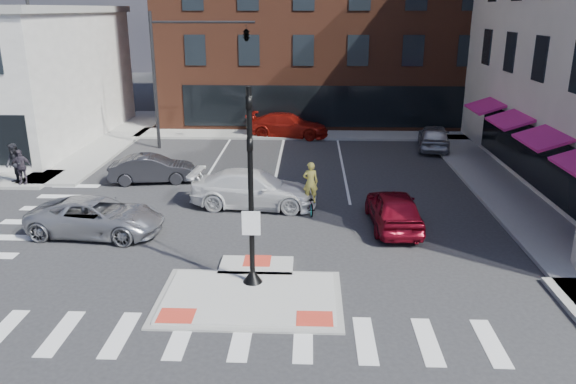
{
  "coord_description": "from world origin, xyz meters",
  "views": [
    {
      "loc": [
        1.71,
        -15.13,
        8.15
      ],
      "look_at": [
        0.96,
        3.59,
        2.0
      ],
      "focal_mm": 35.0,
      "sensor_mm": 36.0,
      "label": 1
    }
  ],
  "objects_px": {
    "silver_suv": "(97,217)",
    "bg_car_red": "(288,125)",
    "white_pickup": "(254,189)",
    "pedestrian_a": "(15,164)",
    "bg_car_dark": "(152,169)",
    "cyclist": "(310,196)",
    "red_sedan": "(394,209)",
    "pedestrian_b": "(21,167)",
    "bg_car_silver": "(434,137)"
  },
  "relations": [
    {
      "from": "red_sedan",
      "to": "white_pickup",
      "type": "bearing_deg",
      "value": -23.17
    },
    {
      "from": "bg_car_silver",
      "to": "bg_car_red",
      "type": "relative_size",
      "value": 0.84
    },
    {
      "from": "white_pickup",
      "to": "pedestrian_b",
      "type": "distance_m",
      "value": 11.57
    },
    {
      "from": "pedestrian_a",
      "to": "bg_car_red",
      "type": "bearing_deg",
      "value": 78.7
    },
    {
      "from": "red_sedan",
      "to": "pedestrian_b",
      "type": "relative_size",
      "value": 2.64
    },
    {
      "from": "bg_car_dark",
      "to": "pedestrian_b",
      "type": "height_order",
      "value": "pedestrian_b"
    },
    {
      "from": "bg_car_red",
      "to": "pedestrian_b",
      "type": "distance_m",
      "value": 16.8
    },
    {
      "from": "pedestrian_b",
      "to": "bg_car_red",
      "type": "bearing_deg",
      "value": 35.09
    },
    {
      "from": "red_sedan",
      "to": "cyclist",
      "type": "height_order",
      "value": "cyclist"
    },
    {
      "from": "cyclist",
      "to": "pedestrian_a",
      "type": "distance_m",
      "value": 14.35
    },
    {
      "from": "white_pickup",
      "to": "cyclist",
      "type": "relative_size",
      "value": 2.47
    },
    {
      "from": "silver_suv",
      "to": "bg_car_red",
      "type": "height_order",
      "value": "bg_car_red"
    },
    {
      "from": "silver_suv",
      "to": "white_pickup",
      "type": "relative_size",
      "value": 0.93
    },
    {
      "from": "silver_suv",
      "to": "cyclist",
      "type": "xyz_separation_m",
      "value": [
        8.01,
        2.71,
        0.04
      ]
    },
    {
      "from": "bg_car_silver",
      "to": "pedestrian_a",
      "type": "xyz_separation_m",
      "value": [
        -21.46,
        -8.36,
        0.37
      ]
    },
    {
      "from": "white_pickup",
      "to": "pedestrian_a",
      "type": "xyz_separation_m",
      "value": [
        -11.6,
        2.35,
        0.35
      ]
    },
    {
      "from": "red_sedan",
      "to": "pedestrian_b",
      "type": "bearing_deg",
      "value": -17.06
    },
    {
      "from": "bg_car_dark",
      "to": "bg_car_red",
      "type": "bearing_deg",
      "value": -39.74
    },
    {
      "from": "pedestrian_a",
      "to": "pedestrian_b",
      "type": "bearing_deg",
      "value": 36.11
    },
    {
      "from": "white_pickup",
      "to": "cyclist",
      "type": "distance_m",
      "value": 2.51
    },
    {
      "from": "bg_car_red",
      "to": "silver_suv",
      "type": "bearing_deg",
      "value": 170.4
    },
    {
      "from": "cyclist",
      "to": "pedestrian_a",
      "type": "relative_size",
      "value": 1.11
    },
    {
      "from": "bg_car_dark",
      "to": "pedestrian_a",
      "type": "relative_size",
      "value": 2.09
    },
    {
      "from": "red_sedan",
      "to": "bg_car_red",
      "type": "xyz_separation_m",
      "value": [
        -4.76,
        16.03,
        0.02
      ]
    },
    {
      "from": "cyclist",
      "to": "pedestrian_b",
      "type": "height_order",
      "value": "cyclist"
    },
    {
      "from": "bg_car_red",
      "to": "pedestrian_a",
      "type": "height_order",
      "value": "pedestrian_a"
    },
    {
      "from": "white_pickup",
      "to": "pedestrian_b",
      "type": "bearing_deg",
      "value": 83.21
    },
    {
      "from": "pedestrian_a",
      "to": "white_pickup",
      "type": "bearing_deg",
      "value": 24.66
    },
    {
      "from": "silver_suv",
      "to": "pedestrian_a",
      "type": "xyz_separation_m",
      "value": [
        -6.01,
        5.71,
        0.43
      ]
    },
    {
      "from": "bg_car_red",
      "to": "cyclist",
      "type": "xyz_separation_m",
      "value": [
        1.51,
        -14.5,
        -0.04
      ]
    },
    {
      "from": "silver_suv",
      "to": "pedestrian_a",
      "type": "bearing_deg",
      "value": 51.73
    },
    {
      "from": "cyclist",
      "to": "pedestrian_a",
      "type": "bearing_deg",
      "value": -17.59
    },
    {
      "from": "cyclist",
      "to": "pedestrian_b",
      "type": "xyz_separation_m",
      "value": [
        -13.75,
        3.0,
        0.26
      ]
    },
    {
      "from": "cyclist",
      "to": "bg_car_silver",
      "type": "bearing_deg",
      "value": -128.71
    },
    {
      "from": "bg_car_silver",
      "to": "bg_car_red",
      "type": "xyz_separation_m",
      "value": [
        -8.95,
        3.14,
        0.01
      ]
    },
    {
      "from": "silver_suv",
      "to": "red_sedan",
      "type": "xyz_separation_m",
      "value": [
        11.26,
        1.18,
        0.06
      ]
    },
    {
      "from": "silver_suv",
      "to": "pedestrian_a",
      "type": "relative_size",
      "value": 2.56
    },
    {
      "from": "pedestrian_b",
      "to": "red_sedan",
      "type": "bearing_deg",
      "value": -23.05
    },
    {
      "from": "pedestrian_b",
      "to": "white_pickup",
      "type": "bearing_deg",
      "value": -19.84
    },
    {
      "from": "white_pickup",
      "to": "bg_car_silver",
      "type": "height_order",
      "value": "white_pickup"
    },
    {
      "from": "red_sedan",
      "to": "white_pickup",
      "type": "xyz_separation_m",
      "value": [
        -5.67,
        2.18,
        0.03
      ]
    },
    {
      "from": "bg_car_red",
      "to": "white_pickup",
      "type": "bearing_deg",
      "value": -172.66
    },
    {
      "from": "white_pickup",
      "to": "pedestrian_b",
      "type": "relative_size",
      "value": 3.2
    },
    {
      "from": "red_sedan",
      "to": "bg_car_red",
      "type": "relative_size",
      "value": 0.83
    },
    {
      "from": "red_sedan",
      "to": "bg_car_red",
      "type": "height_order",
      "value": "bg_car_red"
    },
    {
      "from": "bg_car_red",
      "to": "bg_car_silver",
      "type": "bearing_deg",
      "value": -98.25
    },
    {
      "from": "white_pickup",
      "to": "pedestrian_a",
      "type": "height_order",
      "value": "pedestrian_a"
    },
    {
      "from": "bg_car_silver",
      "to": "bg_car_red",
      "type": "distance_m",
      "value": 9.48
    },
    {
      "from": "bg_car_silver",
      "to": "cyclist",
      "type": "distance_m",
      "value": 13.58
    },
    {
      "from": "cyclist",
      "to": "pedestrian_a",
      "type": "xyz_separation_m",
      "value": [
        -14.02,
        3.0,
        0.4
      ]
    }
  ]
}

